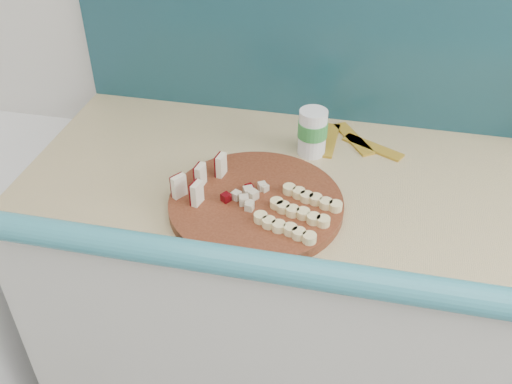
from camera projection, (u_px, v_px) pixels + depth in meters
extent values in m
cube|color=silver|center=(469.00, 343.00, 1.50)|extent=(2.20, 0.60, 0.88)
cylinder|color=#4C1F10|center=(256.00, 204.00, 1.20)|extent=(0.47, 0.47, 0.02)
cube|color=#F1E2C1|center=(179.00, 186.00, 1.19)|extent=(0.02, 0.03, 0.05)
cube|color=#4F0509|center=(176.00, 185.00, 1.19)|extent=(0.01, 0.03, 0.05)
cube|color=#F1E2C1|center=(201.00, 175.00, 1.22)|extent=(0.02, 0.03, 0.05)
cube|color=#4F0509|center=(198.00, 174.00, 1.22)|extent=(0.01, 0.03, 0.05)
cube|color=#F1E2C1|center=(221.00, 165.00, 1.25)|extent=(0.02, 0.03, 0.05)
cube|color=#4F0509|center=(218.00, 164.00, 1.25)|extent=(0.01, 0.03, 0.05)
cube|color=#F1E2C1|center=(197.00, 193.00, 1.17)|extent=(0.02, 0.03, 0.05)
cube|color=#4F0509|center=(194.00, 192.00, 1.17)|extent=(0.01, 0.03, 0.05)
cube|color=beige|center=(250.00, 194.00, 1.19)|extent=(0.02, 0.02, 0.02)
cube|color=beige|center=(254.00, 192.00, 1.20)|extent=(0.02, 0.02, 0.02)
cube|color=#4F0509|center=(255.00, 189.00, 1.21)|extent=(0.02, 0.02, 0.02)
cube|color=beige|center=(248.00, 190.00, 1.20)|extent=(0.02, 0.02, 0.02)
cube|color=beige|center=(244.00, 188.00, 1.21)|extent=(0.02, 0.02, 0.02)
cube|color=beige|center=(238.00, 189.00, 1.20)|extent=(0.02, 0.02, 0.02)
cube|color=beige|center=(242.00, 193.00, 1.19)|extent=(0.02, 0.02, 0.02)
cube|color=beige|center=(240.00, 196.00, 1.19)|extent=(0.02, 0.02, 0.02)
cube|color=#4F0509|center=(244.00, 200.00, 1.17)|extent=(0.02, 0.02, 0.02)
cube|color=beige|center=(249.00, 196.00, 1.19)|extent=(0.02, 0.02, 0.02)
cylinder|color=#EFD992|center=(261.00, 218.00, 1.13)|extent=(0.03, 0.03, 0.02)
cylinder|color=#EFD992|center=(271.00, 222.00, 1.12)|extent=(0.03, 0.03, 0.02)
cylinder|color=#EFD992|center=(280.00, 226.00, 1.11)|extent=(0.03, 0.03, 0.02)
cylinder|color=#EFD992|center=(290.00, 230.00, 1.10)|extent=(0.03, 0.03, 0.02)
cylinder|color=#EFD992|center=(300.00, 234.00, 1.09)|extent=(0.03, 0.03, 0.02)
cylinder|color=#EFD992|center=(310.00, 238.00, 1.08)|extent=(0.03, 0.03, 0.02)
cylinder|color=#EFD992|center=(275.00, 204.00, 1.17)|extent=(0.03, 0.03, 0.02)
cylinder|color=#EFD992|center=(284.00, 207.00, 1.16)|extent=(0.03, 0.03, 0.02)
cylinder|color=#EFD992|center=(294.00, 211.00, 1.15)|extent=(0.03, 0.03, 0.02)
cylinder|color=#EFD992|center=(304.00, 214.00, 1.14)|extent=(0.03, 0.03, 0.02)
cylinder|color=#EFD992|center=(313.00, 218.00, 1.13)|extent=(0.03, 0.03, 0.02)
cylinder|color=#EFD992|center=(323.00, 222.00, 1.12)|extent=(0.03, 0.03, 0.02)
cylinder|color=#EFD992|center=(288.00, 190.00, 1.20)|extent=(0.03, 0.03, 0.02)
cylinder|color=#EFD992|center=(297.00, 193.00, 1.19)|extent=(0.03, 0.03, 0.02)
cylinder|color=#EFD992|center=(307.00, 197.00, 1.19)|extent=(0.03, 0.03, 0.02)
cylinder|color=#EFD992|center=(316.00, 200.00, 1.18)|extent=(0.03, 0.03, 0.02)
cylinder|color=#EFD992|center=(326.00, 204.00, 1.17)|extent=(0.03, 0.03, 0.02)
cylinder|color=#EFD992|center=(335.00, 207.00, 1.16)|extent=(0.03, 0.03, 0.02)
cylinder|color=white|center=(312.00, 132.00, 1.34)|extent=(0.07, 0.07, 0.11)
cylinder|color=#31873C|center=(313.00, 129.00, 1.33)|extent=(0.07, 0.07, 0.04)
cube|color=gold|center=(329.00, 140.00, 1.41)|extent=(0.04, 0.16, 0.01)
cube|color=gold|center=(354.00, 139.00, 1.42)|extent=(0.11, 0.15, 0.01)
cube|color=gold|center=(373.00, 147.00, 1.39)|extent=(0.15, 0.10, 0.01)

